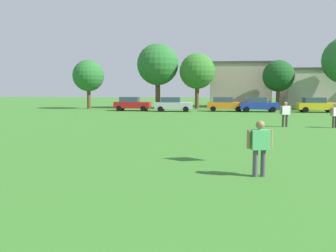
% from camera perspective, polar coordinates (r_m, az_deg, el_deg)
% --- Properties ---
extents(ground_plane, '(160.00, 160.00, 0.00)m').
position_cam_1_polar(ground_plane, '(31.22, 3.73, 0.96)').
color(ground_plane, '#387528').
extents(adult_bystander, '(0.79, 0.44, 1.71)m').
position_cam_1_polar(adult_bystander, '(11.30, 14.16, -2.67)').
color(adult_bystander, '#4C4C51').
rests_on(adult_bystander, ground).
extents(bystander_near_trees, '(0.71, 0.52, 1.66)m').
position_cam_1_polar(bystander_near_trees, '(27.22, 24.68, 1.80)').
color(bystander_near_trees, '#3F3833').
rests_on(bystander_near_trees, ground).
extents(bystander_midfield, '(0.81, 0.48, 1.76)m').
position_cam_1_polar(bystander_midfield, '(26.69, 17.87, 2.11)').
color(bystander_midfield, '#3F3833').
rests_on(bystander_midfield, ground).
extents(parked_car_red_0, '(4.30, 2.02, 1.68)m').
position_cam_1_polar(parked_car_red_0, '(44.33, -5.68, 3.49)').
color(parked_car_red_0, red).
rests_on(parked_car_red_0, ground).
extents(parked_car_silver_1, '(4.30, 2.02, 1.68)m').
position_cam_1_polar(parked_car_silver_1, '(42.70, 0.79, 3.43)').
color(parked_car_silver_1, silver).
rests_on(parked_car_silver_1, ground).
extents(parked_car_orange_2, '(4.30, 2.02, 1.68)m').
position_cam_1_polar(parked_car_orange_2, '(43.50, 8.88, 3.41)').
color(parked_car_orange_2, orange).
rests_on(parked_car_orange_2, ground).
extents(parked_car_blue_3, '(4.30, 2.02, 1.68)m').
position_cam_1_polar(parked_car_blue_3, '(43.36, 13.90, 3.30)').
color(parked_car_blue_3, '#1E38AD').
rests_on(parked_car_blue_3, ground).
extents(parked_car_yellow_4, '(4.30, 2.02, 1.68)m').
position_cam_1_polar(parked_car_yellow_4, '(44.48, 22.18, 3.10)').
color(parked_car_yellow_4, yellow).
rests_on(parked_car_yellow_4, ground).
extents(tree_far_left, '(4.16, 4.16, 6.49)m').
position_cam_1_polar(tree_far_left, '(49.96, -12.36, 7.69)').
color(tree_far_left, brown).
rests_on(tree_far_left, ground).
extents(tree_left, '(5.61, 5.61, 8.75)m').
position_cam_1_polar(tree_left, '(50.07, -1.62, 9.57)').
color(tree_left, brown).
rests_on(tree_left, ground).
extents(tree_center_left, '(4.71, 4.71, 7.34)m').
position_cam_1_polar(tree_center_left, '(49.06, 4.59, 8.52)').
color(tree_center_left, brown).
rests_on(tree_center_left, ground).
extents(tree_center_right, '(4.09, 4.09, 6.38)m').
position_cam_1_polar(tree_center_right, '(49.90, 16.89, 7.49)').
color(tree_center_right, brown).
rests_on(tree_center_right, ground).
extents(house_left, '(8.77, 6.51, 6.47)m').
position_cam_1_polar(house_left, '(54.91, 11.06, 6.36)').
color(house_left, tan).
rests_on(house_left, ground).
extents(house_right, '(12.18, 7.55, 5.51)m').
position_cam_1_polar(house_right, '(57.21, 23.30, 5.48)').
color(house_right, beige).
rests_on(house_right, ground).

